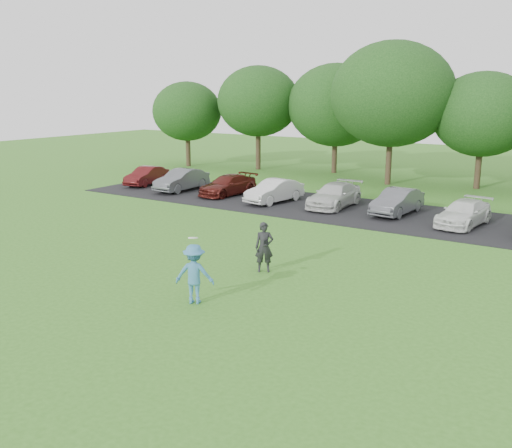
% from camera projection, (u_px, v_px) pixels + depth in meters
% --- Properties ---
extents(ground, '(100.00, 100.00, 0.00)m').
position_uv_depth(ground, '(191.00, 290.00, 16.81)').
color(ground, '#387220').
rests_on(ground, ground).
extents(parking_lot, '(32.00, 6.50, 0.03)m').
position_uv_depth(parking_lot, '(364.00, 212.00, 27.41)').
color(parking_lot, black).
rests_on(parking_lot, ground).
extents(frisbee_player, '(1.24, 1.03, 1.91)m').
position_uv_depth(frisbee_player, '(194.00, 274.00, 15.61)').
color(frisbee_player, teal).
rests_on(frisbee_player, ground).
extents(camera_bystander, '(0.71, 0.66, 1.63)m').
position_uv_depth(camera_bystander, '(264.00, 247.00, 18.31)').
color(camera_bystander, black).
rests_on(camera_bystander, ground).
extents(parked_cars, '(30.70, 4.81, 1.26)m').
position_uv_depth(parked_cars, '(384.00, 202.00, 26.69)').
color(parked_cars, '#4C1012').
rests_on(parked_cars, parking_lot).
extents(tree_row, '(42.39, 9.85, 8.64)m').
position_uv_depth(tree_row, '(456.00, 104.00, 33.44)').
color(tree_row, '#38281C').
rests_on(tree_row, ground).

